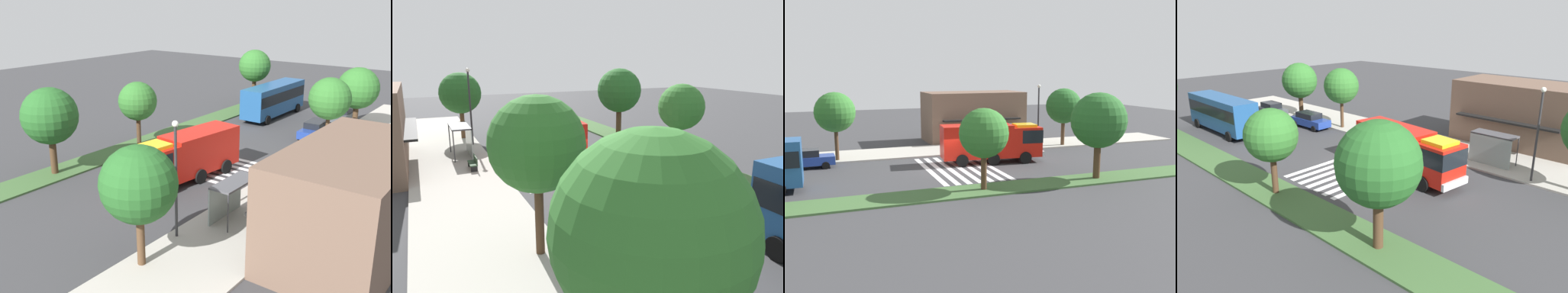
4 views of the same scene
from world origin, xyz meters
TOP-DOWN VIEW (x-y plane):
  - ground_plane at (0.00, 0.00)m, footprint 120.00×120.00m
  - sidewalk at (0.00, 8.76)m, footprint 60.00×5.82m
  - median_strip at (0.00, -7.35)m, footprint 60.00×3.00m
  - crosswalk at (1.14, 0.00)m, footprint 5.85×10.53m
  - fire_truck at (4.85, 1.39)m, footprint 9.56×3.65m
  - parked_car_mid at (-11.43, 4.65)m, footprint 4.80×2.10m
  - bus_stop_shelter at (8.30, 7.56)m, footprint 3.50×1.40m
  - bench_near_shelter at (4.30, 7.53)m, footprint 1.60×0.50m
  - street_lamp at (12.08, 6.45)m, footprint 0.36×0.36m
  - storefront_building at (7.50, 14.56)m, footprint 11.60×6.60m
  - sidewalk_tree_west at (-8.67, 6.85)m, footprint 3.69×3.69m
  - sidewalk_tree_east at (15.40, 6.85)m, footprint 3.89×3.89m
  - median_tree_west at (0.52, -7.35)m, footprint 3.48×3.48m
  - median_tree_center at (9.90, -7.35)m, footprint 4.26×4.26m

SIDE VIEW (x-z plane):
  - ground_plane at x=0.00m, z-range 0.00..0.00m
  - crosswalk at x=1.14m, z-range 0.00..0.01m
  - sidewalk at x=0.00m, z-range 0.00..0.14m
  - median_strip at x=0.00m, z-range 0.00..0.14m
  - bench_near_shelter at x=4.30m, z-range 0.14..1.04m
  - parked_car_mid at x=-11.43m, z-range 0.03..1.68m
  - bus_stop_shelter at x=8.30m, z-range 0.66..3.12m
  - fire_truck at x=4.85m, z-range 0.24..3.76m
  - storefront_building at x=7.50m, z-range 0.00..5.80m
  - street_lamp at x=12.08m, z-range 0.71..7.47m
  - median_tree_west at x=0.52m, z-range 1.24..6.97m
  - sidewalk_tree_east at x=15.40m, z-range 1.32..7.61m
  - sidewalk_tree_west at x=-8.67m, z-range 1.43..7.74m
  - median_tree_center at x=9.90m, z-range 1.30..7.93m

